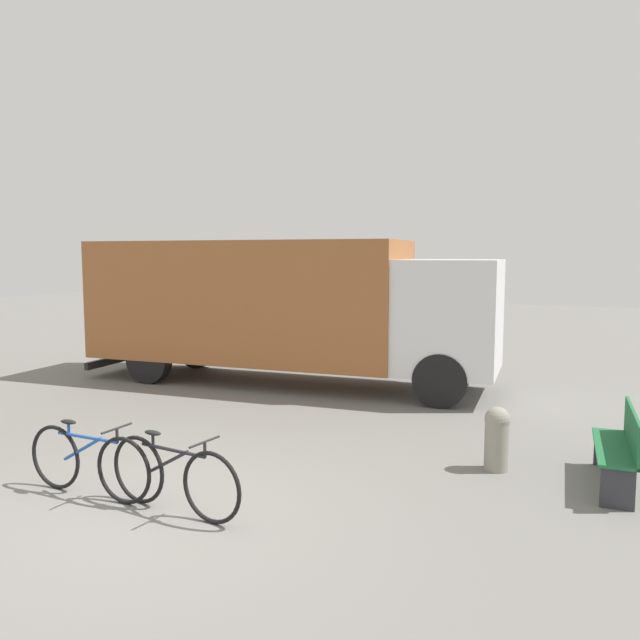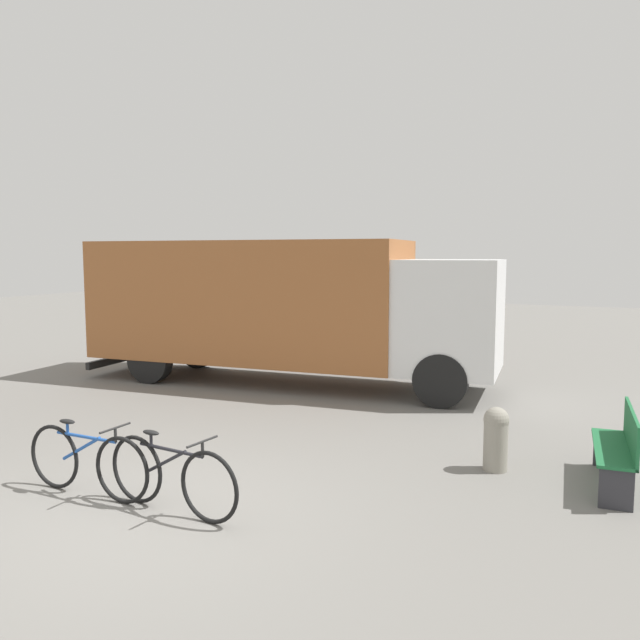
% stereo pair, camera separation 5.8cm
% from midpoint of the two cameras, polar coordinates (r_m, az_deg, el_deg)
% --- Properties ---
extents(ground_plane, '(60.00, 60.00, 0.00)m').
position_cam_midpoint_polar(ground_plane, '(6.98, -15.66, -16.73)').
color(ground_plane, slate).
extents(delivery_truck, '(8.67, 2.77, 2.95)m').
position_cam_midpoint_polar(delivery_truck, '(12.88, -3.34, 1.46)').
color(delivery_truck, '#99592D').
rests_on(delivery_truck, ground).
extents(park_bench, '(0.47, 1.55, 0.91)m').
position_cam_midpoint_polar(park_bench, '(8.07, 25.94, -10.32)').
color(park_bench, '#1E6638').
rests_on(park_bench, ground).
extents(bicycle_near, '(1.76, 0.44, 0.84)m').
position_cam_midpoint_polar(bicycle_near, '(7.52, -20.33, -12.01)').
color(bicycle_near, black).
rests_on(bicycle_near, ground).
extents(bicycle_middle, '(1.75, 0.44, 0.84)m').
position_cam_midpoint_polar(bicycle_middle, '(6.82, -13.21, -13.69)').
color(bicycle_middle, black).
rests_on(bicycle_middle, ground).
extents(bollard_near_bench, '(0.31, 0.31, 0.80)m').
position_cam_midpoint_polar(bollard_near_bench, '(8.15, 15.98, -10.17)').
color(bollard_near_bench, gray).
rests_on(bollard_near_bench, ground).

